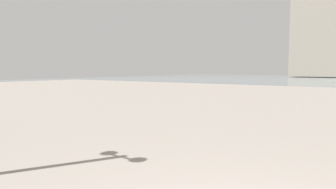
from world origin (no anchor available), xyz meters
The scene contains 0 objects.
Camera 1 is at (-0.54, 2.03, 1.53)m, focal length 32.34 mm.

